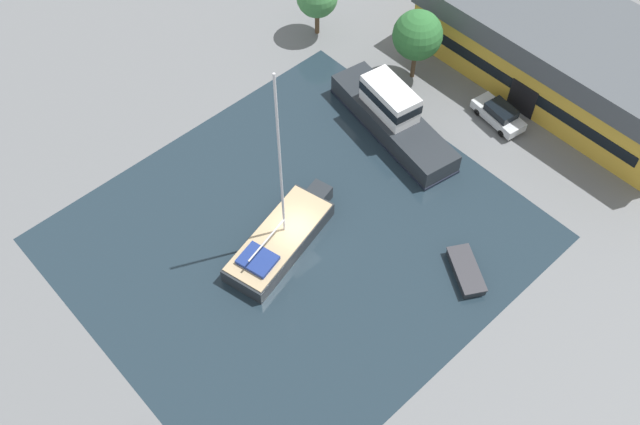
% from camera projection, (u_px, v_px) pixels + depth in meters
% --- Properties ---
extents(ground_plane, '(440.00, 440.00, 0.00)m').
position_uv_depth(ground_plane, '(297.00, 238.00, 48.83)').
color(ground_plane, slate).
extents(water_canal, '(26.27, 28.75, 0.01)m').
position_uv_depth(water_canal, '(297.00, 238.00, 48.83)').
color(water_canal, '#1E2D38').
rests_on(water_canal, ground).
extents(warehouse_building, '(23.86, 10.74, 5.78)m').
position_uv_depth(warehouse_building, '(567.00, 53.00, 55.84)').
color(warehouse_building, gold).
rests_on(warehouse_building, ground).
extents(quay_tree_near_building, '(3.94, 3.94, 6.20)m').
position_uv_depth(quay_tree_near_building, '(418.00, 35.00, 55.12)').
color(quay_tree_near_building, brown).
rests_on(quay_tree_near_building, ground).
extents(parked_car, '(4.62, 2.42, 1.60)m').
position_uv_depth(parked_car, '(499.00, 114.00, 54.79)').
color(parked_car, silver).
rests_on(parked_car, ground).
extents(sailboat_moored, '(5.23, 10.15, 15.12)m').
position_uv_depth(sailboat_moored, '(281.00, 238.00, 47.94)').
color(sailboat_moored, '#23282D').
rests_on(sailboat_moored, water_canal).
extents(motor_cruiser, '(12.65, 5.25, 3.97)m').
position_uv_depth(motor_cruiser, '(392.00, 116.00, 53.81)').
color(motor_cruiser, '#23282D').
rests_on(motor_cruiser, water_canal).
extents(small_dinghy, '(4.06, 3.28, 0.66)m').
position_uv_depth(small_dinghy, '(466.00, 271.00, 46.85)').
color(small_dinghy, '#23282D').
rests_on(small_dinghy, water_canal).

